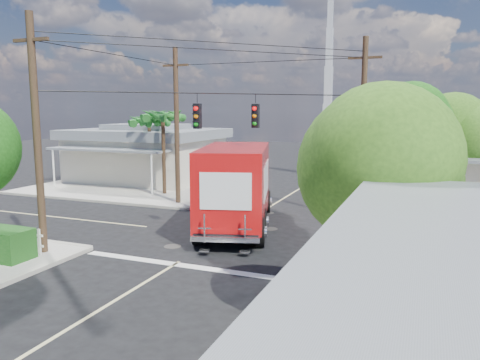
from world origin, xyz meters
The scene contains 14 objects.
ground centered at (0.00, 0.00, 0.00)m, with size 120.00×120.00×0.00m, color black.
sidewalk_ne centered at (10.88, 10.88, 0.07)m, with size 14.12×14.12×0.14m.
sidewalk_nw centered at (-10.88, 10.88, 0.07)m, with size 14.12×14.12×0.14m.
road_markings centered at (0.00, -1.47, 0.01)m, with size 32.00×32.00×0.01m.
building_nw centered at (-12.00, 12.46, 2.22)m, with size 10.80×10.20×4.30m.
radio_tower centered at (0.50, 20.00, 5.64)m, with size 0.80×0.80×17.00m.
tree_ne_front centered at (7.21, 6.76, 4.77)m, with size 4.21×4.14×6.66m.
tree_ne_back centered at (9.81, 8.96, 4.19)m, with size 3.77×3.66×5.82m.
tree_se centered at (7.01, -7.24, 4.04)m, with size 3.67×3.54×5.62m.
palm_nw_front centered at (-7.50, 7.50, 5.04)m, with size 3.01×3.08×5.59m.
palm_nw_back centered at (-9.50, 9.00, 4.67)m, with size 3.01×3.08×5.19m.
utility_poles centered at (-1.58, 1.60, 4.67)m, with size 12.00×10.68×9.00m.
vending_boxes centered at (6.50, 6.20, 0.69)m, with size 1.90×0.50×1.10m.
delivery_truck centered at (0.04, 1.50, 1.97)m, with size 5.03×9.35×3.89m.
Camera 1 is at (8.21, -18.46, 5.51)m, focal length 35.00 mm.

